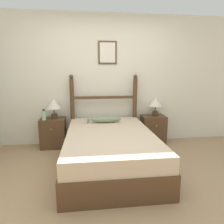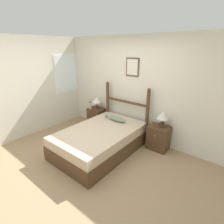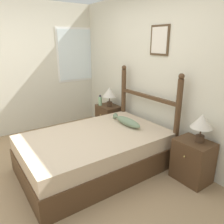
% 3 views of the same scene
% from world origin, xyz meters
% --- Properties ---
extents(ground_plane, '(16.00, 16.00, 0.00)m').
position_xyz_m(ground_plane, '(0.00, 0.00, 0.00)').
color(ground_plane, '#9E7F5B').
extents(wall_back, '(6.40, 0.08, 2.55)m').
position_xyz_m(wall_back, '(0.00, 1.73, 1.28)').
color(wall_back, beige).
rests_on(wall_back, ground_plane).
extents(wall_left, '(0.08, 6.40, 2.55)m').
position_xyz_m(wall_left, '(-2.13, 0.02, 1.28)').
color(wall_left, beige).
rests_on(wall_left, ground_plane).
extents(bed, '(1.33, 2.07, 0.54)m').
position_xyz_m(bed, '(-0.07, 0.58, 0.26)').
color(bed, '#4C331E').
rests_on(bed, ground_plane).
extents(headboard, '(1.33, 0.08, 1.39)m').
position_xyz_m(headboard, '(-0.07, 1.58, 0.74)').
color(headboard, '#4C331E').
rests_on(headboard, ground_plane).
extents(nightstand_left, '(0.47, 0.38, 0.57)m').
position_xyz_m(nightstand_left, '(-1.06, 1.49, 0.28)').
color(nightstand_left, '#4C331E').
rests_on(nightstand_left, ground_plane).
extents(nightstand_right, '(0.47, 0.38, 0.57)m').
position_xyz_m(nightstand_right, '(0.93, 1.49, 0.28)').
color(nightstand_right, '#4C331E').
rests_on(nightstand_right, ground_plane).
extents(table_lamp_left, '(0.27, 0.27, 0.37)m').
position_xyz_m(table_lamp_left, '(-1.03, 1.49, 0.84)').
color(table_lamp_left, '#422D1E').
rests_on(table_lamp_left, nightstand_left).
extents(table_lamp_right, '(0.27, 0.27, 0.37)m').
position_xyz_m(table_lamp_right, '(0.97, 1.52, 0.84)').
color(table_lamp_right, '#422D1E').
rests_on(table_lamp_right, nightstand_right).
extents(bottle, '(0.07, 0.07, 0.21)m').
position_xyz_m(bottle, '(-1.19, 1.38, 0.67)').
color(bottle, '#99C699').
rests_on(bottle, nightstand_left).
extents(fish_pillow, '(0.61, 0.15, 0.12)m').
position_xyz_m(fish_pillow, '(-0.09, 1.19, 0.59)').
color(fish_pillow, gray).
rests_on(fish_pillow, bed).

